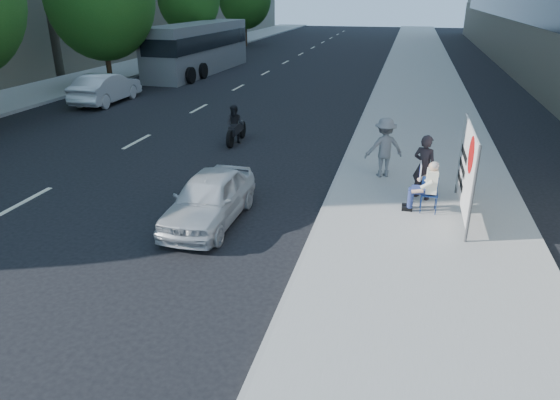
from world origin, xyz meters
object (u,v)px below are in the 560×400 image
(white_sedan_mid, at_px, (106,88))
(bus, at_px, (199,48))
(white_sedan_near, at_px, (209,198))
(pedestrian_woman, at_px, (424,167))
(protest_banner, at_px, (466,167))
(seated_protester, at_px, (426,183))
(motorcycle, at_px, (235,126))
(jogger, at_px, (384,147))

(white_sedan_mid, xyz_separation_m, bus, (0.55, 10.97, 0.89))
(white_sedan_near, height_order, white_sedan_mid, white_sedan_mid)
(pedestrian_woman, bearing_deg, bus, -24.50)
(protest_banner, bearing_deg, bus, 126.23)
(seated_protester, xyz_separation_m, motorcycle, (-6.71, 5.13, -0.24))
(jogger, xyz_separation_m, white_sedan_near, (-3.91, -4.00, -0.41))
(jogger, relative_size, protest_banner, 0.57)
(jogger, relative_size, motorcycle, 0.86)
(seated_protester, bearing_deg, white_sedan_mid, 145.74)
(seated_protester, height_order, pedestrian_woman, pedestrian_woman)
(protest_banner, bearing_deg, white_sedan_near, -165.05)
(pedestrian_woman, height_order, protest_banner, protest_banner)
(white_sedan_mid, relative_size, motorcycle, 2.22)
(white_sedan_mid, relative_size, bus, 0.37)
(jogger, xyz_separation_m, motorcycle, (-5.56, 2.77, -0.39))
(seated_protester, relative_size, white_sedan_mid, 0.29)
(protest_banner, xyz_separation_m, white_sedan_mid, (-16.36, 10.60, -0.65))
(white_sedan_mid, bearing_deg, jogger, 148.90)
(jogger, height_order, bus, bus)
(pedestrian_woman, height_order, white_sedan_near, pedestrian_woman)
(pedestrian_woman, height_order, white_sedan_mid, pedestrian_woman)
(pedestrian_woman, bearing_deg, white_sedan_mid, -2.42)
(protest_banner, xyz_separation_m, white_sedan_near, (-5.94, -1.59, -0.78))
(white_sedan_near, xyz_separation_m, motorcycle, (-1.65, 6.77, 0.02))
(jogger, xyz_separation_m, pedestrian_woman, (1.11, -1.52, -0.01))
(white_sedan_mid, bearing_deg, pedestrian_woman, 146.49)
(bus, bearing_deg, seated_protester, -53.07)
(pedestrian_woman, relative_size, bus, 0.14)
(jogger, distance_m, bus, 23.61)
(jogger, xyz_separation_m, white_sedan_mid, (-14.34, 8.19, -0.28))
(seated_protester, height_order, motorcycle, seated_protester)
(protest_banner, distance_m, white_sedan_near, 6.19)
(pedestrian_woman, relative_size, protest_banner, 0.57)
(jogger, xyz_separation_m, protest_banner, (2.02, -2.42, 0.37))
(seated_protester, distance_m, white_sedan_near, 5.33)
(pedestrian_woman, bearing_deg, motorcycle, -2.99)
(pedestrian_woman, xyz_separation_m, white_sedan_mid, (-15.45, 9.71, -0.27))
(motorcycle, height_order, bus, bus)
(pedestrian_woman, bearing_deg, jogger, -24.10)
(seated_protester, bearing_deg, protest_banner, -3.55)
(jogger, bearing_deg, pedestrian_woman, 103.76)
(bus, bearing_deg, jogger, -52.10)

